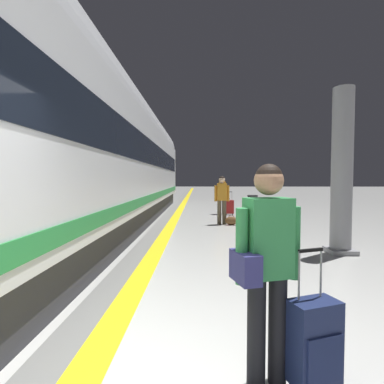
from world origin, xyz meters
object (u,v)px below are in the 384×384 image
at_px(rolling_suitcase_foreground, 314,342).
at_px(duffel_bag_far, 227,199).
at_px(high_speed_train, 85,146).
at_px(platform_pillar, 342,175).
at_px(passenger_mid, 222,193).
at_px(traveller_foreground, 266,259).
at_px(waste_bin, 253,205).
at_px(duffel_bag_near, 231,221).
at_px(passenger_near, 222,196).
at_px(passenger_far, 222,187).
at_px(suitcase_mid, 229,207).

relative_size(rolling_suitcase_foreground, duffel_bag_far, 2.48).
bearing_deg(high_speed_train, platform_pillar, -12.40).
bearing_deg(platform_pillar, passenger_mid, 105.82).
height_order(high_speed_train, traveller_foreground, high_speed_train).
bearing_deg(high_speed_train, waste_bin, 44.07).
height_order(rolling_suitcase_foreground, duffel_bag_near, rolling_suitcase_foreground).
xyz_separation_m(passenger_near, waste_bin, (1.56, 2.53, -0.55)).
relative_size(traveller_foreground, rolling_suitcase_foreground, 1.61).
height_order(duffel_bag_far, waste_bin, waste_bin).
height_order(passenger_mid, platform_pillar, platform_pillar).
bearing_deg(waste_bin, rolling_suitcase_foreground, -97.92).
bearing_deg(traveller_foreground, waste_bin, 80.15).
bearing_deg(platform_pillar, waste_bin, 96.23).
relative_size(duffel_bag_near, passenger_mid, 0.27).
relative_size(duffel_bag_near, platform_pillar, 0.12).
distance_m(traveller_foreground, duffel_bag_far, 19.89).
relative_size(rolling_suitcase_foreground, passenger_far, 0.62).
bearing_deg(waste_bin, passenger_far, 93.72).
relative_size(passenger_mid, platform_pillar, 0.46).
xyz_separation_m(rolling_suitcase_foreground, passenger_near, (-0.04, 8.35, 0.62)).
height_order(duffel_bag_far, platform_pillar, platform_pillar).
xyz_separation_m(passenger_near, platform_pillar, (2.28, -4.07, 0.72)).
xyz_separation_m(passenger_far, duffel_bag_far, (0.32, -0.17, -0.86)).
bearing_deg(passenger_near, waste_bin, 58.36).
bearing_deg(passenger_mid, rolling_suitcase_foreground, -91.00).
height_order(high_speed_train, suitcase_mid, high_speed_train).
height_order(high_speed_train, duffel_bag_far, high_speed_train).
bearing_deg(passenger_near, high_speed_train, -144.86).
distance_m(rolling_suitcase_foreground, duffel_bag_far, 19.89).
bearing_deg(traveller_foreground, duffel_bag_far, 85.36).
bearing_deg(suitcase_mid, traveller_foreground, -94.55).
height_order(passenger_near, waste_bin, passenger_near).
height_order(traveller_foreground, suitcase_mid, traveller_foreground).
distance_m(duffel_bag_near, suitcase_mid, 2.98).
bearing_deg(duffel_bag_far, passenger_near, -96.38).
relative_size(passenger_mid, duffel_bag_far, 3.74).
relative_size(passenger_far, duffel_bag_far, 3.98).
relative_size(duffel_bag_near, waste_bin, 0.48).
xyz_separation_m(rolling_suitcase_foreground, passenger_mid, (0.20, 11.47, 0.60)).
distance_m(rolling_suitcase_foreground, passenger_near, 8.38).
bearing_deg(passenger_near, duffel_bag_near, -27.44).
bearing_deg(platform_pillar, rolling_suitcase_foreground, -117.57).
bearing_deg(passenger_far, duffel_bag_near, -93.13).
xyz_separation_m(suitcase_mid, waste_bin, (1.00, -0.26, 0.10)).
height_order(traveller_foreground, passenger_mid, traveller_foreground).
relative_size(high_speed_train, rolling_suitcase_foreground, 24.43).
bearing_deg(passenger_far, passenger_near, -94.73).
xyz_separation_m(traveller_foreground, duffel_bag_far, (1.61, 19.80, -0.86)).
relative_size(suitcase_mid, passenger_far, 0.60).
distance_m(suitcase_mid, platform_pillar, 7.20).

